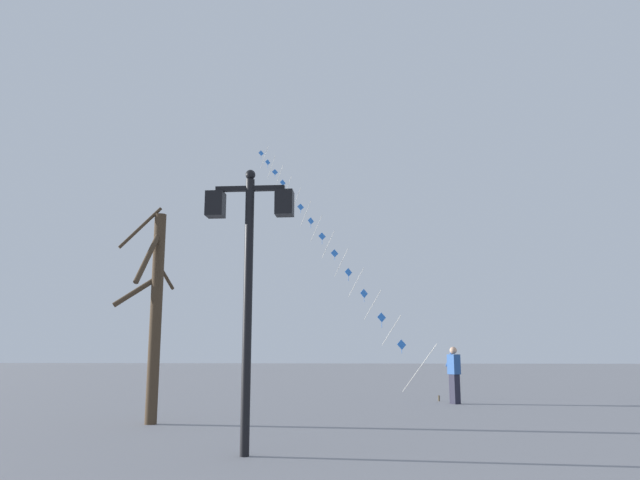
{
  "coord_description": "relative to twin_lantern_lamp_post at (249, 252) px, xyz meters",
  "views": [
    {
      "loc": [
        -1.04,
        -2.37,
        1.48
      ],
      "look_at": [
        -3.0,
        21.36,
        5.91
      ],
      "focal_mm": 34.57,
      "sensor_mm": 36.0,
      "label": 1
    }
  ],
  "objects": [
    {
      "name": "ground_plane",
      "position": [
        2.94,
        12.99,
        -3.06
      ],
      "size": [
        160.0,
        160.0,
        0.0
      ],
      "primitive_type": "plane",
      "color": "gray"
    },
    {
      "name": "kite_flyer",
      "position": [
        4.4,
        10.15,
        -2.16
      ],
      "size": [
        0.42,
        0.61,
        1.71
      ],
      "rotation": [
        0.0,
        0.0,
        2.04
      ],
      "color": "#1E1E2D",
      "rests_on": "ground_plane"
    },
    {
      "name": "kite_train",
      "position": [
        -0.71,
        20.33,
        4.49
      ],
      "size": [
        9.38,
        17.75,
        14.67
      ],
      "color": "brown",
      "rests_on": "ground_plane"
    },
    {
      "name": "bare_tree",
      "position": [
        -2.91,
        4.0,
        -0.55
      ],
      "size": [
        1.09,
        1.95,
        4.8
      ],
      "color": "#423323",
      "rests_on": "ground_plane"
    },
    {
      "name": "twin_lantern_lamp_post",
      "position": [
        0.0,
        0.0,
        0.0
      ],
      "size": [
        1.39,
        0.28,
        4.39
      ],
      "color": "black",
      "rests_on": "ground_plane"
    }
  ]
}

